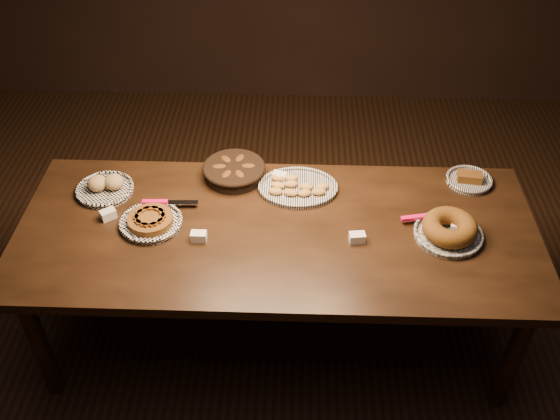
{
  "coord_description": "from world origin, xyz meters",
  "views": [
    {
      "loc": [
        0.09,
        -2.12,
        2.67
      ],
      "look_at": [
        0.01,
        0.05,
        0.82
      ],
      "focal_mm": 40.0,
      "sensor_mm": 36.0,
      "label": 1
    }
  ],
  "objects_px": {
    "buffet_table": "(277,240)",
    "bundt_cake_plate": "(449,229)",
    "madeleine_platter": "(297,187)",
    "apple_tart_plate": "(151,221)"
  },
  "relations": [
    {
      "from": "apple_tart_plate",
      "to": "bundt_cake_plate",
      "type": "distance_m",
      "value": 1.36
    },
    {
      "from": "madeleine_platter",
      "to": "buffet_table",
      "type": "bearing_deg",
      "value": -110.77
    },
    {
      "from": "buffet_table",
      "to": "bundt_cake_plate",
      "type": "height_order",
      "value": "bundt_cake_plate"
    },
    {
      "from": "madeleine_platter",
      "to": "bundt_cake_plate",
      "type": "relative_size",
      "value": 1.07
    },
    {
      "from": "buffet_table",
      "to": "madeleine_platter",
      "type": "relative_size",
      "value": 6.18
    },
    {
      "from": "buffet_table",
      "to": "madeleine_platter",
      "type": "distance_m",
      "value": 0.31
    },
    {
      "from": "buffet_table",
      "to": "bundt_cake_plate",
      "type": "distance_m",
      "value": 0.78
    },
    {
      "from": "buffet_table",
      "to": "apple_tart_plate",
      "type": "bearing_deg",
      "value": 178.99
    },
    {
      "from": "madeleine_platter",
      "to": "bundt_cake_plate",
      "type": "xyz_separation_m",
      "value": [
        0.69,
        -0.31,
        0.02
      ]
    },
    {
      "from": "madeleine_platter",
      "to": "apple_tart_plate",
      "type": "bearing_deg",
      "value": -161.06
    }
  ]
}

